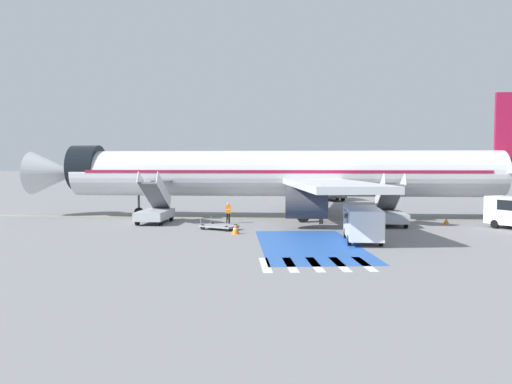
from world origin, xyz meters
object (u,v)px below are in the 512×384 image
traffic_cone_0 (236,229)px  traffic_cone_1 (446,221)px  fuel_tanker (327,186)px  ground_crew_2 (321,212)px  boarding_stairs_forward (155,210)px  service_van_1 (363,221)px  ground_crew_0 (321,209)px  baggage_cart (219,226)px  airliner (290,174)px  ground_crew_3 (228,211)px  boarding_stairs_aft (389,212)px  ground_crew_1 (300,210)px

traffic_cone_0 → traffic_cone_1: bearing=15.3°
fuel_tanker → ground_crew_2: 28.02m
boarding_stairs_forward → service_van_1: 17.89m
ground_crew_0 → traffic_cone_1: 9.99m
ground_crew_0 → traffic_cone_1: size_ratio=3.47×
baggage_cart → traffic_cone_0: size_ratio=4.52×
service_van_1 → traffic_cone_1: service_van_1 is taller
airliner → traffic_cone_0: bearing=160.9°
ground_crew_2 → traffic_cone_1: (9.99, -0.66, -0.73)m
boarding_stairs_forward → ground_crew_3: size_ratio=3.21×
airliner → ground_crew_0: bearing=-140.7°
ground_crew_0 → fuel_tanker: bearing=-79.0°
boarding_stairs_aft → ground_crew_3: (-12.72, 1.80, -0.03)m
boarding_stairs_aft → ground_crew_1: boarding_stairs_aft is taller
ground_crew_0 → ground_crew_2: 1.16m
boarding_stairs_aft → boarding_stairs_forward: bearing=-180.0°
ground_crew_3 → traffic_cone_0: size_ratio=2.55×
ground_crew_1 → boarding_stairs_forward: bearing=102.5°
fuel_tanker → ground_crew_2: fuel_tanker is taller
boarding_stairs_forward → ground_crew_1: (11.96, 0.09, 0.01)m
boarding_stairs_aft → ground_crew_0: boarding_stairs_aft is taller
ground_crew_2 → traffic_cone_0: (-6.91, -5.28, -0.67)m
boarding_stairs_forward → service_van_1: boarding_stairs_forward is taller
baggage_cart → ground_crew_2: ground_crew_2 is taller
fuel_tanker → traffic_cone_0: fuel_tanker is taller
ground_crew_2 → fuel_tanker: bearing=80.0°
baggage_cart → ground_crew_1: (6.61, 4.53, 0.77)m
ground_crew_3 → boarding_stairs_aft: bearing=-3.6°
airliner → fuel_tanker: 24.14m
service_van_1 → ground_crew_0: 10.29m
airliner → ground_crew_1: airliner is taller
boarding_stairs_forward → fuel_tanker: boarding_stairs_forward is taller
ground_crew_2 → traffic_cone_0: ground_crew_2 is taller
ground_crew_1 → traffic_cone_1: size_ratio=3.29×
airliner → fuel_tanker: bearing=-11.5°
boarding_stairs_aft → ground_crew_2: bearing=177.5°
ground_crew_0 → ground_crew_3: (-7.66, -0.25, -0.12)m
fuel_tanker → traffic_cone_1: bearing=-87.6°
baggage_cart → traffic_cone_0: baggage_cart is taller
boarding_stairs_forward → ground_crew_0: boarding_stairs_forward is taller
airliner → traffic_cone_0: (-4.94, -9.92, -3.61)m
service_van_1 → ground_crew_0: service_van_1 is taller
traffic_cone_0 → traffic_cone_1: traffic_cone_0 is taller
fuel_tanker → airliner: bearing=-114.9°
ground_crew_0 → traffic_cone_0: bearing=65.1°
boarding_stairs_aft → traffic_cone_1: boarding_stairs_aft is taller
airliner → boarding_stairs_aft: size_ratio=8.90×
boarding_stairs_forward → ground_crew_2: (13.45, -1.50, -0.02)m
service_van_1 → baggage_cart: size_ratio=1.75×
airliner → boarding_stairs_aft: (7.23, -5.55, -2.93)m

